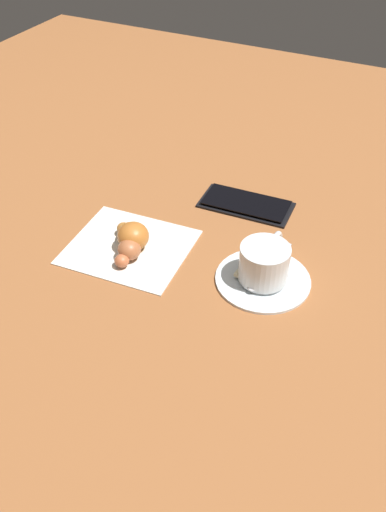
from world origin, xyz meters
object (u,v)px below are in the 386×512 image
Objects in this scene: saucer at (263,279)px; teaspoon at (264,274)px; espresso_cup at (265,262)px; sugar_packet at (249,265)px; croissant at (130,239)px; cell_phone at (246,204)px; napkin at (128,248)px.

teaspoon is (0.00, 0.00, 0.01)m from saucer.
espresso_cup is 0.79× the size of teaspoon.
espresso_cup is 1.63× the size of sugar_packet.
teaspoon is at bearing 77.04° from sugar_packet.
espresso_cup reaches higher than croissant.
saucer is 0.21m from croissant.
cell_phone is at bearing 119.56° from teaspoon.
sugar_packet is at bearing 11.15° from croissant.
sugar_packet is at bearing 157.79° from saucer.
napkin is (-0.21, -0.02, -0.00)m from saucer.
sugar_packet is 0.18m from croissant.
croissant is (-0.20, -0.03, 0.01)m from teaspoon.
espresso_cup reaches higher than sugar_packet.
cell_phone is (-0.09, 0.16, -0.03)m from espresso_cup.
espresso_cup is at bearing 56.18° from saucer.
croissant is at bearing -72.04° from sugar_packet.
sugar_packet is 0.39× the size of cell_phone.
saucer reaches higher than napkin.
sugar_packet is 0.65× the size of croissant.
croissant is 0.22m from cell_phone.
sugar_packet reaches higher than cell_phone.
napkin is 1.14× the size of cell_phone.
napkin is (-0.21, -0.02, -0.03)m from espresso_cup.
teaspoon reaches higher than sugar_packet.
sugar_packet reaches higher than saucer.
teaspoon is at bearing 89.06° from saucer.
saucer is 1.45× the size of croissant.
saucer is 0.76× the size of napkin.
teaspoon is 0.70× the size of napkin.
espresso_cup is 0.02m from teaspoon.
espresso_cup is 1.06× the size of croissant.
sugar_packet is 0.34× the size of napkin.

